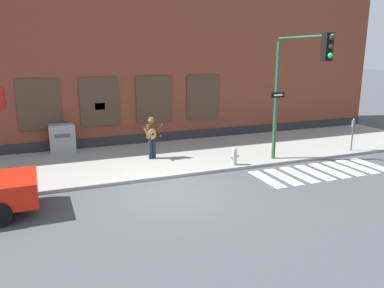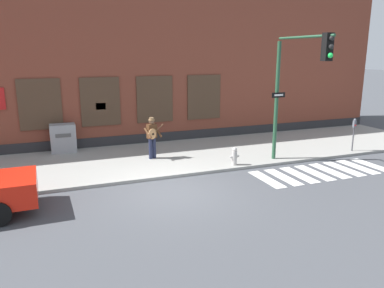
# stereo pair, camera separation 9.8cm
# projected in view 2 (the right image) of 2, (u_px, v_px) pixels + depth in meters

# --- Properties ---
(ground_plane) EXTENTS (160.00, 160.00, 0.00)m
(ground_plane) POSITION_uv_depth(u_px,v_px,m) (172.00, 192.00, 11.94)
(ground_plane) COLOR #424449
(sidewalk) EXTENTS (28.00, 5.20, 0.11)m
(sidewalk) POSITION_uv_depth(u_px,v_px,m) (143.00, 159.00, 15.39)
(sidewalk) COLOR gray
(sidewalk) RESTS_ON ground
(building_backdrop) EXTENTS (28.00, 4.06, 8.09)m
(building_backdrop) POSITION_uv_depth(u_px,v_px,m) (119.00, 59.00, 18.62)
(building_backdrop) COLOR brown
(building_backdrop) RESTS_ON ground
(crosswalk) EXTENTS (5.20, 1.90, 0.01)m
(crosswalk) POSITION_uv_depth(u_px,v_px,m) (322.00, 172.00, 13.91)
(crosswalk) COLOR silver
(crosswalk) RESTS_ON ground
(busker) EXTENTS (0.77, 0.64, 1.69)m
(busker) POSITION_uv_depth(u_px,v_px,m) (152.00, 136.00, 15.06)
(busker) COLOR #1E233D
(busker) RESTS_ON sidewalk
(traffic_light) EXTENTS (0.60, 2.97, 4.82)m
(traffic_light) POSITION_uv_depth(u_px,v_px,m) (296.00, 77.00, 13.46)
(traffic_light) COLOR #234C33
(traffic_light) RESTS_ON sidewalk
(parking_meter) EXTENTS (0.13, 0.11, 1.44)m
(parking_meter) POSITION_uv_depth(u_px,v_px,m) (354.00, 130.00, 16.26)
(parking_meter) COLOR #47474C
(parking_meter) RESTS_ON sidewalk
(utility_box) EXTENTS (1.05, 0.67, 1.23)m
(utility_box) POSITION_uv_depth(u_px,v_px,m) (63.00, 138.00, 16.14)
(utility_box) COLOR gray
(utility_box) RESTS_ON sidewalk
(fire_hydrant) EXTENTS (0.38, 0.20, 0.70)m
(fire_hydrant) POSITION_uv_depth(u_px,v_px,m) (234.00, 156.00, 14.32)
(fire_hydrant) COLOR #B2ADA8
(fire_hydrant) RESTS_ON sidewalk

